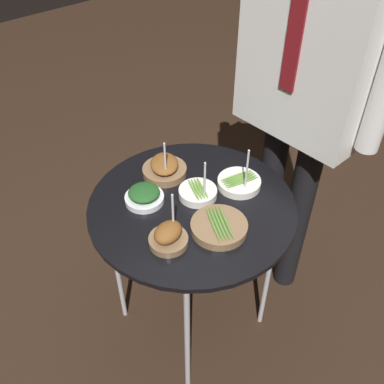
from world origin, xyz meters
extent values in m
plane|color=black|center=(0.00, 0.00, 0.00)|extent=(8.00, 8.00, 0.00)
cylinder|color=black|center=(0.00, 0.00, 0.67)|extent=(0.70, 0.70, 0.02)
cylinder|color=#B7B7BC|center=(0.21, -0.21, 0.33)|extent=(0.02, 0.02, 0.66)
cylinder|color=#B7B7BC|center=(-0.21, -0.21, 0.33)|extent=(0.02, 0.02, 0.66)
cylinder|color=#B7B7BC|center=(0.21, 0.21, 0.33)|extent=(0.02, 0.02, 0.66)
cylinder|color=#B7B7BC|center=(-0.21, 0.21, 0.33)|extent=(0.02, 0.02, 0.66)
cylinder|color=silver|center=(-0.11, -0.11, 0.69)|extent=(0.13, 0.13, 0.02)
ellipsoid|color=#1E4C1E|center=(-0.11, -0.11, 0.72)|extent=(0.10, 0.10, 0.03)
cylinder|color=brown|center=(0.08, -0.17, 0.69)|extent=(0.12, 0.12, 0.02)
ellipsoid|color=brown|center=(0.08, -0.17, 0.73)|extent=(0.10, 0.11, 0.05)
cylinder|color=silver|center=(0.07, -0.14, 0.77)|extent=(0.01, 0.01, 0.17)
cylinder|color=brown|center=(-0.18, 0.03, 0.70)|extent=(0.16, 0.16, 0.03)
ellipsoid|color=brown|center=(-0.18, 0.03, 0.73)|extent=(0.16, 0.16, 0.04)
cylinder|color=silver|center=(-0.14, 0.01, 0.76)|extent=(0.01, 0.01, 0.16)
cylinder|color=brown|center=(0.15, -0.02, 0.69)|extent=(0.18, 0.18, 0.03)
ellipsoid|color=#5B8938|center=(0.16, 0.00, 0.71)|extent=(0.14, 0.08, 0.01)
ellipsoid|color=#5B8938|center=(0.15, -0.01, 0.71)|extent=(0.14, 0.08, 0.01)
ellipsoid|color=#5B8938|center=(0.15, -0.02, 0.71)|extent=(0.14, 0.08, 0.01)
ellipsoid|color=#5B8938|center=(0.14, -0.03, 0.71)|extent=(0.14, 0.08, 0.01)
ellipsoid|color=#5B8938|center=(0.14, -0.04, 0.71)|extent=(0.14, 0.08, 0.01)
cylinder|color=silver|center=(0.04, 0.18, 0.69)|extent=(0.15, 0.15, 0.03)
ellipsoid|color=#5B8938|center=(0.06, 0.18, 0.71)|extent=(0.04, 0.13, 0.01)
ellipsoid|color=#5B8938|center=(0.05, 0.18, 0.71)|extent=(0.04, 0.13, 0.01)
ellipsoid|color=#5B8938|center=(0.04, 0.18, 0.71)|extent=(0.04, 0.13, 0.01)
ellipsoid|color=#5B8938|center=(0.03, 0.18, 0.71)|extent=(0.04, 0.13, 0.01)
ellipsoid|color=#5B8938|center=(0.02, 0.19, 0.71)|extent=(0.04, 0.13, 0.01)
cylinder|color=silver|center=(0.08, 0.17, 0.77)|extent=(0.01, 0.01, 0.18)
cylinder|color=silver|center=(-0.01, 0.04, 0.70)|extent=(0.13, 0.13, 0.03)
ellipsoid|color=olive|center=(-0.01, 0.05, 0.71)|extent=(0.11, 0.05, 0.01)
ellipsoid|color=olive|center=(-0.01, 0.04, 0.71)|extent=(0.11, 0.05, 0.01)
ellipsoid|color=olive|center=(-0.02, 0.03, 0.71)|extent=(0.11, 0.05, 0.01)
ellipsoid|color=olive|center=(-0.02, 0.02, 0.71)|extent=(0.11, 0.05, 0.01)
cylinder|color=silver|center=(0.02, 0.04, 0.76)|extent=(0.01, 0.01, 0.16)
cylinder|color=black|center=(-0.03, 0.47, 0.40)|extent=(0.10, 0.10, 0.80)
cylinder|color=black|center=(0.13, 0.47, 0.40)|extent=(0.10, 0.10, 0.80)
cube|color=silver|center=(0.05, 0.47, 1.10)|extent=(0.45, 0.22, 0.60)
cube|color=maroon|center=(0.05, 0.36, 1.17)|extent=(0.05, 0.01, 0.36)
cylinder|color=silver|center=(-0.21, 0.47, 1.12)|extent=(0.07, 0.07, 0.55)
camera|label=1|loc=(0.78, -0.70, 1.65)|focal=40.00mm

